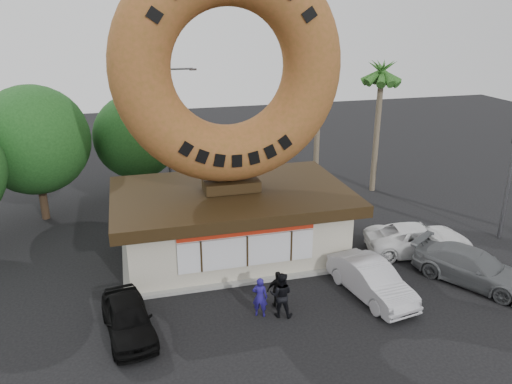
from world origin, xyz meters
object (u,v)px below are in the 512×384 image
object	(u,v)px
street_lamp	(169,124)
person_center	(281,295)
donut_shop	(232,220)
car_white	(418,239)
giant_donut	(229,68)
person_right	(278,289)
car_black	(128,318)
car_grey	(472,267)
car_silver	(371,280)
person_left	(260,297)
traffic_signal	(511,168)

from	to	relation	value
street_lamp	person_center	size ratio (longest dim) A/B	4.30
donut_shop	car_white	bearing A→B (deg)	-14.98
giant_donut	person_right	world-z (taller)	giant_donut
person_right	car_white	xyz separation A→B (m)	(8.12, 2.78, -0.06)
person_right	car_black	distance (m)	5.91
giant_donut	street_lamp	distance (m)	11.11
giant_donut	car_grey	bearing A→B (deg)	-30.18
street_lamp	person_center	bearing A→B (deg)	-80.92
car_black	car_grey	size ratio (longest dim) A/B	0.78
giant_donut	car_white	xyz separation A→B (m)	(8.88, -2.39, -8.24)
street_lamp	car_grey	distance (m)	19.66
car_silver	giant_donut	bearing A→B (deg)	121.44
car_silver	car_white	xyz separation A→B (m)	(4.11, 3.02, -0.03)
person_center	person_right	size ratio (longest dim) A/B	1.19
person_left	car_grey	world-z (taller)	person_left
donut_shop	car_grey	world-z (taller)	donut_shop
car_black	person_left	bearing A→B (deg)	-9.66
giant_donut	person_center	xyz separation A→B (m)	(0.67, -5.83, -8.03)
car_black	car_silver	bearing A→B (deg)	-7.88
car_silver	car_grey	distance (m)	4.81
car_silver	car_grey	world-z (taller)	car_silver
street_lamp	person_left	size ratio (longest dim) A/B	4.80
street_lamp	car_grey	world-z (taller)	street_lamp
car_black	street_lamp	bearing A→B (deg)	69.58
street_lamp	car_white	size ratio (longest dim) A/B	1.54
traffic_signal	car_silver	bearing A→B (deg)	-159.75
person_center	donut_shop	bearing A→B (deg)	-61.16
traffic_signal	car_silver	distance (m)	10.33
giant_donut	person_left	xyz separation A→B (m)	(-0.12, -5.62, -8.13)
car_grey	car_black	bearing A→B (deg)	147.83
giant_donut	donut_shop	bearing A→B (deg)	-90.00
giant_donut	car_black	world-z (taller)	giant_donut
giant_donut	car_silver	bearing A→B (deg)	-48.67
person_right	car_black	world-z (taller)	person_right
donut_shop	person_center	size ratio (longest dim) A/B	6.02
person_right	car_black	xyz separation A→B (m)	(-5.90, -0.34, -0.10)
car_grey	street_lamp	bearing A→B (deg)	94.29
person_left	person_center	xyz separation A→B (m)	(0.80, -0.21, 0.10)
person_center	car_black	world-z (taller)	person_center
giant_donut	car_white	distance (m)	12.35
person_center	car_black	bearing A→B (deg)	19.14
traffic_signal	person_center	distance (m)	14.17
person_center	car_black	size ratio (longest dim) A/B	0.46
street_lamp	traffic_signal	world-z (taller)	street_lamp
donut_shop	giant_donut	world-z (taller)	giant_donut
giant_donut	traffic_signal	size ratio (longest dim) A/B	1.70
giant_donut	street_lamp	xyz separation A→B (m)	(-1.86, 10.00, -4.48)
giant_donut	car_black	xyz separation A→B (m)	(-5.14, -5.52, -8.27)
street_lamp	car_grey	size ratio (longest dim) A/B	1.55
giant_donut	person_center	bearing A→B (deg)	-83.41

